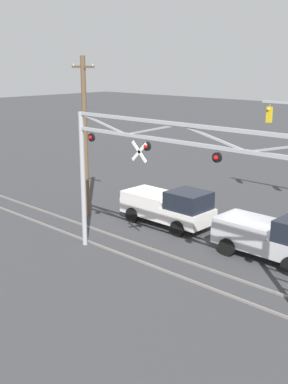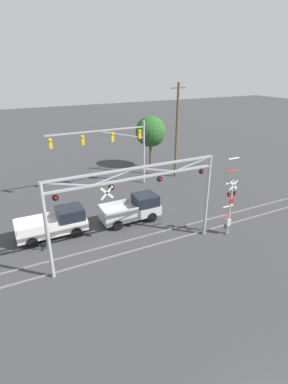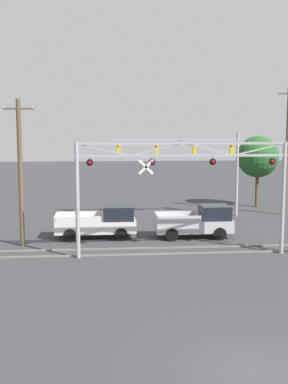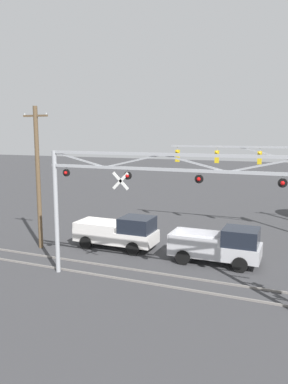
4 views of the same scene
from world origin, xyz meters
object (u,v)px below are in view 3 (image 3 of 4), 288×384
(pickup_truck_following, at_px, (101,222))
(utility_pole_left, at_px, (20,171))
(pickup_truck_lead, at_px, (198,222))
(utility_pole_right, at_px, (287,150))
(traffic_signal_span, at_px, (203,158))
(crossing_gantry, at_px, (182,177))
(background_tree_beyond_span, at_px, (258,157))

(pickup_truck_following, relative_size, utility_pole_left, 0.59)
(pickup_truck_lead, relative_size, utility_pole_left, 0.56)
(pickup_truck_lead, height_order, utility_pole_right, utility_pole_right)
(pickup_truck_lead, distance_m, pickup_truck_following, 6.55)
(utility_pole_left, relative_size, utility_pole_right, 0.84)
(traffic_signal_span, xyz_separation_m, utility_pole_right, (7.23, 0.17, 0.63))
(pickup_truck_lead, bearing_deg, crossing_gantry, -112.43)
(pickup_truck_lead, height_order, background_tree_beyond_span, background_tree_beyond_span)
(pickup_truck_lead, relative_size, utility_pole_right, 0.47)
(utility_pole_right, xyz_separation_m, background_tree_beyond_span, (-1.03, 4.46, -0.84))
(crossing_gantry, distance_m, pickup_truck_lead, 6.16)
(utility_pole_right, bearing_deg, crossing_gantry, -131.26)
(traffic_signal_span, distance_m, pickup_truck_lead, 8.85)
(traffic_signal_span, relative_size, background_tree_beyond_span, 1.58)
(traffic_signal_span, bearing_deg, pickup_truck_following, -138.88)
(traffic_signal_span, relative_size, utility_pole_left, 1.16)
(pickup_truck_lead, distance_m, utility_pole_left, 12.12)
(utility_pole_right, height_order, background_tree_beyond_span, utility_pole_right)
(pickup_truck_following, height_order, background_tree_beyond_span, background_tree_beyond_span)
(traffic_signal_span, xyz_separation_m, pickup_truck_following, (-8.42, -7.35, -3.88))
(crossing_gantry, distance_m, utility_pole_right, 16.78)
(crossing_gantry, height_order, utility_pole_left, utility_pole_left)
(traffic_signal_span, xyz_separation_m, utility_pole_left, (-13.33, -9.23, -0.24))
(pickup_truck_lead, xyz_separation_m, utility_pole_left, (-11.46, -1.50, 3.64))
(traffic_signal_span, height_order, utility_pole_left, utility_pole_left)
(crossing_gantry, relative_size, utility_pole_right, 1.12)
(pickup_truck_lead, height_order, pickup_truck_following, same)
(traffic_signal_span, bearing_deg, utility_pole_left, -145.30)
(crossing_gantry, distance_m, utility_pole_left, 10.04)
(utility_pole_left, relative_size, background_tree_beyond_span, 1.36)
(utility_pole_right, bearing_deg, pickup_truck_following, -154.36)
(pickup_truck_lead, distance_m, utility_pole_right, 12.87)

